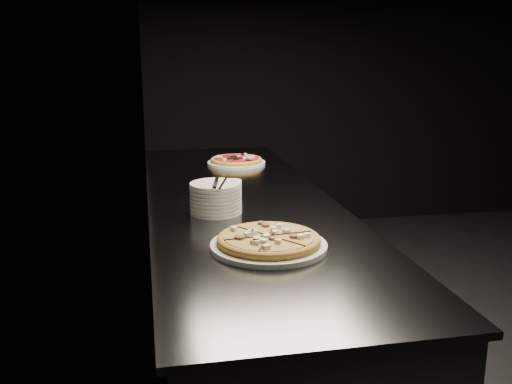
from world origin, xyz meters
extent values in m
cube|color=black|center=(-2.50, 0.00, 1.40)|extent=(0.02, 5.00, 2.80)
cube|color=black|center=(0.00, 2.50, 1.40)|extent=(5.00, 0.02, 2.80)
cube|color=#55575C|center=(-2.13, 0.00, 0.45)|extent=(0.70, 2.40, 0.90)
cube|color=#55575C|center=(-2.13, 0.00, 0.91)|extent=(0.74, 2.44, 0.02)
cylinder|color=silver|center=(-2.14, -0.61, 0.93)|extent=(0.36, 0.36, 0.02)
cylinder|color=gold|center=(-2.14, -0.61, 0.94)|extent=(0.35, 0.35, 0.01)
torus|color=gold|center=(-2.14, -0.61, 0.95)|extent=(0.35, 0.35, 0.02)
cylinder|color=#EABC4E|center=(-2.14, -0.61, 0.96)|extent=(0.31, 0.31, 0.01)
cylinder|color=silver|center=(-2.03, 0.70, 0.93)|extent=(0.30, 0.30, 0.01)
cylinder|color=gold|center=(-2.03, 0.70, 0.94)|extent=(0.29, 0.29, 0.01)
torus|color=gold|center=(-2.03, 0.70, 0.95)|extent=(0.30, 0.30, 0.02)
cylinder|color=#AD1925|center=(-2.03, 0.70, 0.95)|extent=(0.26, 0.26, 0.01)
cylinder|color=silver|center=(-2.25, -0.18, 0.93)|extent=(0.19, 0.19, 0.01)
cylinder|color=silver|center=(-2.25, -0.18, 0.94)|extent=(0.19, 0.19, 0.01)
cylinder|color=silver|center=(-2.25, -0.18, 0.96)|extent=(0.19, 0.19, 0.01)
cylinder|color=silver|center=(-2.25, -0.18, 0.97)|extent=(0.19, 0.19, 0.01)
cylinder|color=silver|center=(-2.25, -0.18, 0.98)|extent=(0.19, 0.19, 0.01)
cylinder|color=silver|center=(-2.25, -0.18, 1.00)|extent=(0.19, 0.19, 0.01)
cylinder|color=silver|center=(-2.25, -0.18, 1.01)|extent=(0.19, 0.19, 0.01)
cylinder|color=silver|center=(-2.25, -0.18, 1.03)|extent=(0.19, 0.19, 0.01)
cube|color=#B6B9BD|center=(-2.24, -0.14, 1.03)|extent=(0.04, 0.12, 0.00)
cube|color=black|center=(-2.26, -0.23, 1.04)|extent=(0.03, 0.08, 0.01)
cube|color=#B6B9BD|center=(-2.22, -0.19, 1.03)|extent=(0.10, 0.17, 0.00)
cylinder|color=silver|center=(-2.15, 0.05, 0.95)|extent=(0.08, 0.08, 0.07)
cylinder|color=black|center=(-2.15, 0.05, 0.98)|extent=(0.06, 0.06, 0.01)
camera|label=1|loc=(-2.50, -2.21, 1.51)|focal=40.00mm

